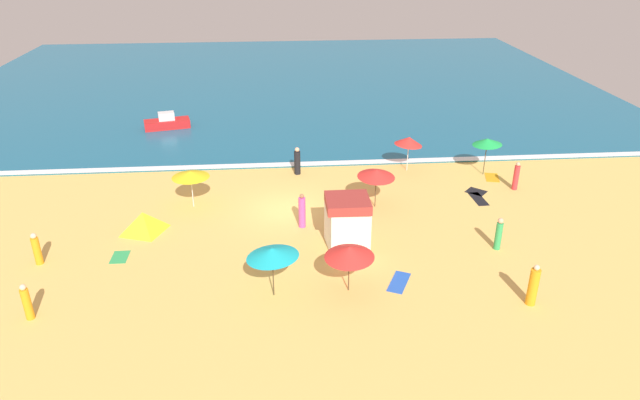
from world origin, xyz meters
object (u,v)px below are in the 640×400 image
Objects in this scene: beach_umbrella_1 at (190,174)px; beachgoer_3 at (27,303)px; beachgoer_1 at (297,162)px; beachgoer_0 at (499,234)px; beachgoer_4 at (302,212)px; beachgoer_2 at (516,177)px; beach_umbrella_0 at (349,252)px; beach_tent at (144,222)px; beach_umbrella_5 at (272,253)px; beach_umbrella_3 at (376,173)px; beachgoer_6 at (37,249)px; lifeguard_cabana at (347,222)px; beachgoer_5 at (533,286)px; beach_umbrella_2 at (487,142)px; small_boat_0 at (167,123)px; beach_umbrella_4 at (409,141)px.

beach_umbrella_1 is 10.83m from beachgoer_3.
beachgoer_0 is at bearing -47.68° from beachgoer_1.
beachgoer_4 is at bearing -90.65° from beachgoer_1.
beachgoer_2 is (12.45, -3.32, -0.01)m from beachgoer_1.
beach_umbrella_0 is 1.79× the size of beachgoer_0.
beachgoer_3 is at bearing -118.67° from beach_umbrella_1.
beach_umbrella_1 is 1.28× the size of beachgoer_2.
beach_umbrella_1 is at bearing 51.49° from beach_tent.
beach_umbrella_5 is (4.28, -8.66, 0.13)m from beach_umbrella_1.
beachgoer_6 is (-16.10, -4.54, -1.22)m from beach_umbrella_3.
beachgoer_3 is at bearing -160.33° from lifeguard_cabana.
lifeguard_cabana is 14.07m from beachgoer_6.
beachgoer_6 is at bearing 167.11° from beachgoer_5.
beach_umbrella_0 is 11.27m from beach_tent.
beach_umbrella_2 reaches higher than beachgoer_3.
beachgoer_2 is at bearing 2.42° from beach_umbrella_1.
beach_umbrella_5 reaches higher than small_boat_0.
beach_umbrella_0 is 1.59× the size of beachgoer_4.
beachgoer_5 reaches higher than beachgoer_3.
beach_umbrella_1 is 1.18× the size of beachgoer_4.
small_boat_0 is at bearing 134.82° from beachgoer_1.
beachgoer_6 is (-12.02, -2.55, -0.12)m from beachgoer_4.
lifeguard_cabana reaches higher than beachgoer_1.
beach_umbrella_2 is at bearing 78.66° from beachgoer_5.
beach_umbrella_0 reaches higher than beachgoer_4.
beachgoer_5 is (8.82, -7.32, -0.01)m from beachgoer_4.
small_boat_0 is at bearing 153.30° from beach_umbrella_2.
beachgoer_1 is at bearing 50.88° from beachgoer_3.
beachgoer_4 is 12.29m from beachgoer_6.
beachgoer_4 is (-6.93, -6.91, -1.08)m from beach_umbrella_4.
beach_umbrella_3 is 19.63m from small_boat_0.
beach_umbrella_3 is at bearing -120.17° from beach_umbrella_4.
lifeguard_cabana is 1.34× the size of beachgoer_5.
beachgoer_4 is at bearing 161.88° from beachgoer_0.
beach_umbrella_2 is at bearing 16.48° from beach_tent.
beach_umbrella_1 is at bearing -75.45° from small_boat_0.
beach_umbrella_5 is (-8.42, -12.77, 0.10)m from beach_umbrella_4.
beachgoer_2 is 1.08× the size of beachgoer_6.
lifeguard_cabana is at bearing 47.58° from beach_umbrella_5.
beachgoer_4 is 1.17× the size of beachgoer_6.
lifeguard_cabana is 12.34m from beach_umbrella_2.
beach_umbrella_5 is at bearing -97.01° from beachgoer_1.
beach_umbrella_0 is 6.07m from beachgoer_4.
beach_umbrella_4 reaches higher than beachgoer_3.
beach_umbrella_0 is 15.24m from beach_umbrella_2.
beachgoer_4 is (-11.47, -5.87, -1.27)m from beach_umbrella_2.
beach_umbrella_1 is at bearing 148.30° from lifeguard_cabana.
beachgoer_2 is at bearing -65.37° from beach_umbrella_2.
beachgoer_0 is 0.94× the size of beachgoer_1.
beach_tent is 7.46m from beachgoer_3.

